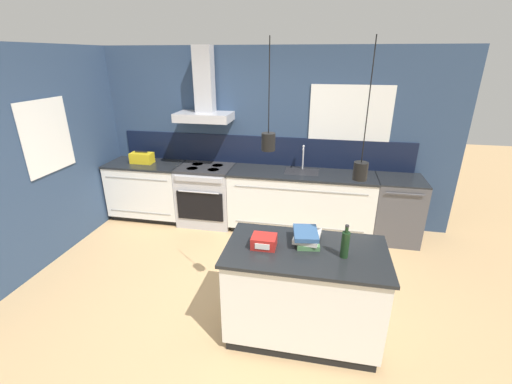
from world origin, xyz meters
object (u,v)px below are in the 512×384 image
bottle_on_island (345,244)px  red_supply_box (264,241)px  dishwasher (397,209)px  oven_range (207,195)px  yellow_toolbox (142,158)px  book_stack (307,237)px

bottle_on_island → red_supply_box: bottle_on_island is taller
dishwasher → bottle_on_island: size_ratio=3.09×
oven_range → dishwasher: same height
dishwasher → yellow_toolbox: (-3.81, 0.00, 0.54)m
bottle_on_island → oven_range: bearing=132.5°
bottle_on_island → red_supply_box: (-0.68, 0.03, -0.07)m
bottle_on_island → yellow_toolbox: bearing=144.3°
dishwasher → oven_range: bearing=-179.9°
book_stack → yellow_toolbox: (-2.64, 1.96, 0.02)m
dishwasher → book_stack: 2.34m
book_stack → red_supply_box: size_ratio=1.61×
bottle_on_island → book_stack: bearing=152.2°
oven_range → red_supply_box: bearing=-58.9°
book_stack → yellow_toolbox: size_ratio=1.00×
bottle_on_island → red_supply_box: size_ratio=1.39×
dishwasher → red_supply_box: bearing=-126.1°
oven_range → bottle_on_island: bottle_on_island is taller
dishwasher → red_supply_box: (-1.53, -2.10, 0.51)m
oven_range → yellow_toolbox: (-1.02, 0.00, 0.54)m
book_stack → red_supply_box: 0.39m
oven_range → bottle_on_island: (1.94, -2.12, 0.58)m
yellow_toolbox → dishwasher: bearing=-0.0°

